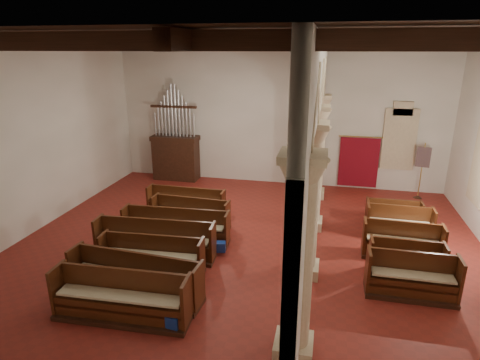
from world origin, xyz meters
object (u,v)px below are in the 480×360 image
object	(u,v)px
lectern	(188,169)
pipe_organ	(176,150)
nave_pew_0	(122,304)
aisle_pew_0	(411,282)
processional_banner	(420,179)

from	to	relation	value
lectern	pipe_organ	bearing A→B (deg)	-178.30
pipe_organ	nave_pew_0	world-z (taller)	pipe_organ
lectern	aisle_pew_0	bearing A→B (deg)	-39.11
nave_pew_0	aisle_pew_0	size ratio (longest dim) A/B	1.47
nave_pew_0	aisle_pew_0	bearing A→B (deg)	17.64
lectern	aisle_pew_0	distance (m)	11.14
pipe_organ	aisle_pew_0	size ratio (longest dim) A/B	2.10
aisle_pew_0	processional_banner	bearing A→B (deg)	78.25
lectern	nave_pew_0	world-z (taller)	lectern
processional_banner	lectern	bearing A→B (deg)	-168.79
lectern	nave_pew_0	size ratio (longest dim) A/B	0.41
pipe_organ	aisle_pew_0	xyz separation A→B (m)	(8.86, -7.45, -1.00)
pipe_organ	aisle_pew_0	distance (m)	11.62
nave_pew_0	pipe_organ	bearing A→B (deg)	102.06
lectern	aisle_pew_0	xyz separation A→B (m)	(8.28, -7.44, -0.15)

